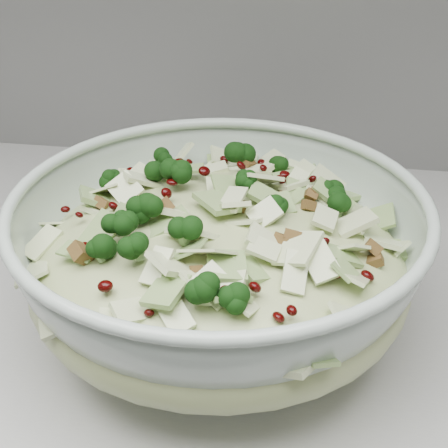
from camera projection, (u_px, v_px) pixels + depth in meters
mixing_bowl at (219, 263)px, 0.54m from camera, size 0.38×0.38×0.14m
salad at (219, 241)px, 0.53m from camera, size 0.33×0.33×0.14m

